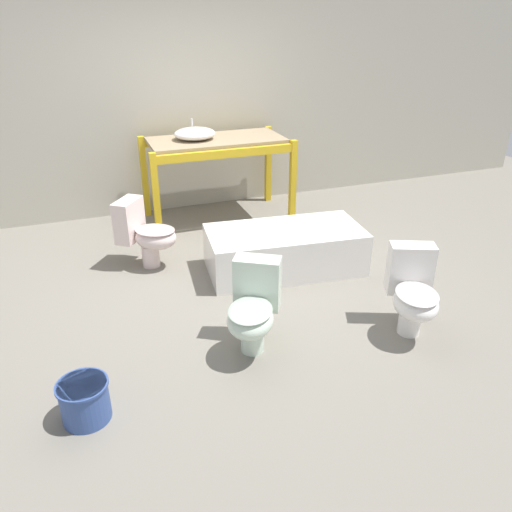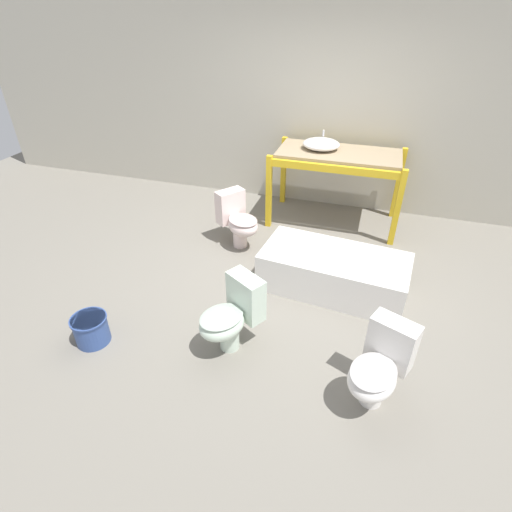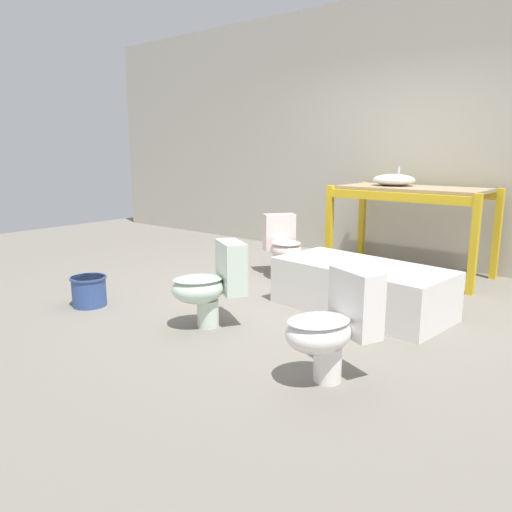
{
  "view_description": "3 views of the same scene",
  "coord_description": "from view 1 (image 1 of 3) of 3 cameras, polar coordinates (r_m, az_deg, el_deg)",
  "views": [
    {
      "loc": [
        -1.17,
        -4.02,
        2.3
      ],
      "look_at": [
        0.04,
        -0.73,
        0.57
      ],
      "focal_mm": 35.0,
      "sensor_mm": 36.0,
      "label": 1
    },
    {
      "loc": [
        0.84,
        -3.5,
        2.65
      ],
      "look_at": [
        -0.06,
        -0.61,
        0.66
      ],
      "focal_mm": 28.0,
      "sensor_mm": 36.0,
      "label": 2
    },
    {
      "loc": [
        2.57,
        -3.8,
        1.38
      ],
      "look_at": [
        -0.04,
        -0.65,
        0.51
      ],
      "focal_mm": 35.0,
      "sensor_mm": 36.0,
      "label": 3
    }
  ],
  "objects": [
    {
      "name": "ground_plane",
      "position": [
        4.78,
        -3.45,
        -2.63
      ],
      "size": [
        12.0,
        12.0,
        0.0
      ],
      "primitive_type": "plane",
      "color": "slate"
    },
    {
      "name": "warehouse_wall_rear",
      "position": [
        6.29,
        -9.9,
        19.45
      ],
      "size": [
        10.8,
        0.08,
        3.2
      ],
      "color": "#B2AD9E",
      "rests_on": "ground_plane"
    },
    {
      "name": "shelving_rack",
      "position": [
        5.95,
        -4.53,
        11.83
      ],
      "size": [
        1.68,
        0.87,
        0.98
      ],
      "color": "gold",
      "rests_on": "ground_plane"
    },
    {
      "name": "sink_basin",
      "position": [
        5.88,
        -7.01,
        13.72
      ],
      "size": [
        0.47,
        0.43,
        0.21
      ],
      "color": "white",
      "rests_on": "shelving_rack"
    },
    {
      "name": "bathtub_main",
      "position": [
        4.86,
        3.3,
        1.08
      ],
      "size": [
        1.56,
        0.87,
        0.42
      ],
      "rotation": [
        0.0,
        0.0,
        -0.1
      ],
      "color": "white",
      "rests_on": "ground_plane"
    },
    {
      "name": "toilet_near",
      "position": [
        4.04,
        17.51,
        -3.91
      ],
      "size": [
        0.53,
        0.65,
        0.68
      ],
      "rotation": [
        0.0,
        0.0,
        -0.4
      ],
      "color": "white",
      "rests_on": "ground_plane"
    },
    {
      "name": "toilet_far",
      "position": [
        4.99,
        -12.5,
        2.62
      ],
      "size": [
        0.65,
        0.61,
        0.68
      ],
      "rotation": [
        0.0,
        0.0,
        0.93
      ],
      "color": "silver",
      "rests_on": "ground_plane"
    },
    {
      "name": "toilet_extra",
      "position": [
        3.66,
        -0.34,
        -5.9
      ],
      "size": [
        0.58,
        0.66,
        0.68
      ],
      "rotation": [
        0.0,
        0.0,
        -0.54
      ],
      "color": "silver",
      "rests_on": "ground_plane"
    },
    {
      "name": "bucket_white",
      "position": [
        3.37,
        -19.0,
        -15.3
      ],
      "size": [
        0.32,
        0.32,
        0.27
      ],
      "color": "#334C8C",
      "rests_on": "ground_plane"
    }
  ]
}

